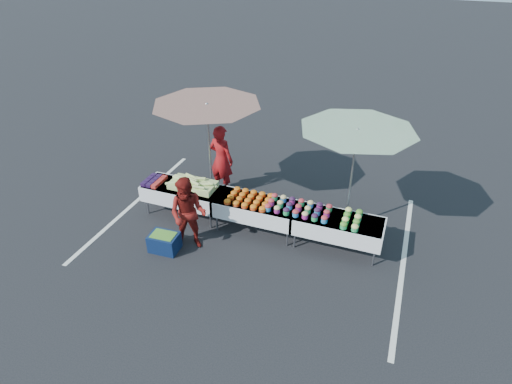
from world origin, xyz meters
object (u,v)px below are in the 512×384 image
(table_center, at_px, (256,208))
(customer, at_px, (188,214))
(table_right, at_px, (338,225))
(vendor, at_px, (221,160))
(umbrella_right, at_px, (357,139))
(storage_bin, at_px, (164,242))
(umbrella_left, at_px, (207,113))
(table_left, at_px, (183,193))

(table_center, relative_size, customer, 1.14)
(table_right, distance_m, vendor, 3.46)
(table_right, bearing_deg, customer, -160.81)
(table_right, height_order, umbrella_right, umbrella_right)
(customer, distance_m, umbrella_right, 3.74)
(customer, bearing_deg, storage_bin, -155.37)
(storage_bin, bearing_deg, customer, 32.19)
(vendor, height_order, storage_bin, vendor)
(table_right, distance_m, storage_bin, 3.63)
(customer, height_order, storage_bin, customer)
(umbrella_right, bearing_deg, table_center, -156.67)
(umbrella_left, bearing_deg, table_right, -13.78)
(table_right, height_order, vendor, vendor)
(table_left, bearing_deg, umbrella_right, 12.35)
(umbrella_right, bearing_deg, table_right, -93.93)
(table_left, relative_size, customer, 1.14)
(table_center, relative_size, table_right, 1.00)
(table_center, bearing_deg, table_left, 180.00)
(table_left, xyz_separation_m, vendor, (0.40, 1.27, 0.32))
(table_left, height_order, table_right, same)
(table_right, relative_size, umbrella_right, 0.72)
(umbrella_left, bearing_deg, storage_bin, -92.43)
(vendor, xyz_separation_m, umbrella_left, (-0.06, -0.47, 1.39))
(table_center, distance_m, vendor, 1.92)
(vendor, xyz_separation_m, storage_bin, (-0.15, -2.60, -0.70))
(customer, bearing_deg, umbrella_right, 20.73)
(customer, height_order, umbrella_left, umbrella_left)
(table_left, distance_m, customer, 1.25)
(umbrella_right, bearing_deg, umbrella_left, 180.00)
(table_right, height_order, storage_bin, table_right)
(table_center, distance_m, customer, 1.51)
(table_left, height_order, table_center, same)
(umbrella_right, bearing_deg, storage_bin, -148.00)
(umbrella_right, height_order, storage_bin, umbrella_right)
(customer, bearing_deg, table_left, 113.85)
(customer, xyz_separation_m, umbrella_right, (2.96, 1.81, 1.39))
(table_center, height_order, umbrella_left, umbrella_left)
(umbrella_right, distance_m, storage_bin, 4.49)
(umbrella_left, bearing_deg, customer, -78.79)
(table_center, relative_size, umbrella_left, 0.70)
(table_left, xyz_separation_m, umbrella_left, (0.34, 0.80, 1.71))
(vendor, relative_size, umbrella_right, 0.70)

